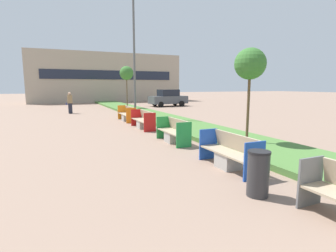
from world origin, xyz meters
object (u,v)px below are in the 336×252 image
object	(u,v)px
litter_bin	(258,173)
sapling_tree_near	(250,65)
street_lamp_post	(134,43)
pedestrian_walking	(70,103)
bench_red_frame	(143,121)
bench_blue_frame	(229,155)
bench_green_frame	(174,133)
sapling_tree_far	(127,73)
parked_car_distant	(168,98)
bench_orange_frame	(127,115)

from	to	relation	value
litter_bin	sapling_tree_near	bearing A→B (deg)	52.34
street_lamp_post	pedestrian_walking	xyz separation A→B (m)	(-3.68, 6.27, -4.04)
bench_red_frame	street_lamp_post	xyz separation A→B (m)	(0.61, 3.51, 4.56)
sapling_tree_near	pedestrian_walking	xyz separation A→B (m)	(-5.31, 15.31, -2.11)
bench_red_frame	litter_bin	world-z (taller)	litter_bin
bench_blue_frame	bench_green_frame	world-z (taller)	same
sapling_tree_far	bench_red_frame	bearing A→B (deg)	-100.89
sapling_tree_near	parked_car_distant	world-z (taller)	sapling_tree_near
bench_green_frame	parked_car_distant	world-z (taller)	parked_car_distant
litter_bin	sapling_tree_far	xyz separation A→B (m)	(2.84, 20.85, 2.96)
parked_car_distant	sapling_tree_near	bearing A→B (deg)	-109.71
pedestrian_walking	sapling_tree_near	bearing A→B (deg)	-70.87
bench_blue_frame	litter_bin	size ratio (longest dim) A/B	2.18
bench_orange_frame	street_lamp_post	bearing A→B (deg)	16.68
sapling_tree_far	pedestrian_walking	size ratio (longest dim) A/B	2.35
bench_green_frame	street_lamp_post	world-z (taller)	street_lamp_post
litter_bin	sapling_tree_far	distance (m)	21.25
bench_green_frame	bench_red_frame	size ratio (longest dim) A/B	0.86
parked_car_distant	bench_orange_frame	bearing A→B (deg)	-130.28
bench_red_frame	parked_car_distant	distance (m)	15.60
parked_car_distant	bench_red_frame	bearing A→B (deg)	-123.11
bench_red_frame	street_lamp_post	size ratio (longest dim) A/B	0.25
bench_red_frame	pedestrian_walking	xyz separation A→B (m)	(-3.07, 9.77, 0.52)
bench_red_frame	street_lamp_post	distance (m)	5.78
bench_red_frame	street_lamp_post	world-z (taller)	street_lamp_post
litter_bin	pedestrian_walking	world-z (taller)	pedestrian_walking
bench_orange_frame	parked_car_distant	distance (m)	12.79
pedestrian_walking	parked_car_distant	bearing A→B (deg)	20.34
sapling_tree_near	litter_bin	bearing A→B (deg)	-127.66
litter_bin	sapling_tree_far	size ratio (longest dim) A/B	0.23
bench_blue_frame	parked_car_distant	distance (m)	22.44
parked_car_distant	sapling_tree_far	bearing A→B (deg)	-162.99
bench_orange_frame	sapling_tree_far	bearing A→B (deg)	74.92
sapling_tree_near	sapling_tree_far	distance (m)	17.17
street_lamp_post	pedestrian_walking	size ratio (longest dim) A/B	5.18
bench_green_frame	pedestrian_walking	world-z (taller)	pedestrian_walking
street_lamp_post	pedestrian_walking	world-z (taller)	street_lamp_post
street_lamp_post	bench_blue_frame	bearing A→B (deg)	-93.20
sapling_tree_near	bench_orange_frame	bearing A→B (deg)	104.16
sapling_tree_near	sapling_tree_far	xyz separation A→B (m)	(0.00, 17.16, 0.43)
sapling_tree_far	bench_green_frame	bearing A→B (deg)	-98.25
bench_red_frame	pedestrian_walking	world-z (taller)	pedestrian_walking
street_lamp_post	parked_car_distant	world-z (taller)	street_lamp_post
street_lamp_post	sapling_tree_near	world-z (taller)	street_lamp_post
bench_green_frame	sapling_tree_far	size ratio (longest dim) A/B	0.48
bench_green_frame	sapling_tree_near	xyz separation A→B (m)	(2.24, -1.71, 2.64)
bench_blue_frame	pedestrian_walking	size ratio (longest dim) A/B	1.18
pedestrian_walking	bench_green_frame	bearing A→B (deg)	-77.28
street_lamp_post	parked_car_distant	bearing A→B (deg)	55.99
bench_green_frame	street_lamp_post	xyz separation A→B (m)	(0.61, 7.33, 4.57)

